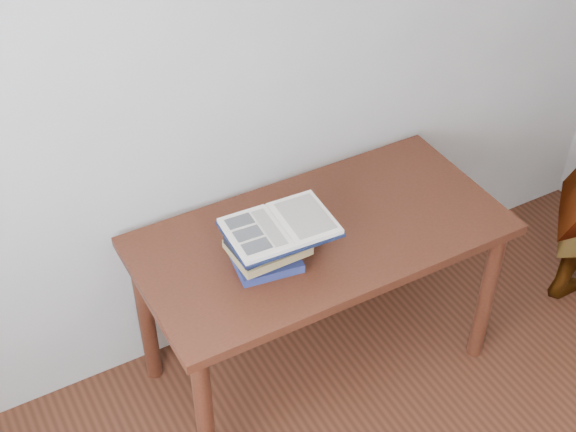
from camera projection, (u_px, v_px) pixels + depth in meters
desk at (321, 253)px, 2.85m from camera, size 1.30×0.65×0.70m
book_stack at (266, 250)px, 2.62m from camera, size 0.25×0.20×0.12m
open_book at (280, 227)px, 2.60m from camera, size 0.37×0.26×0.03m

